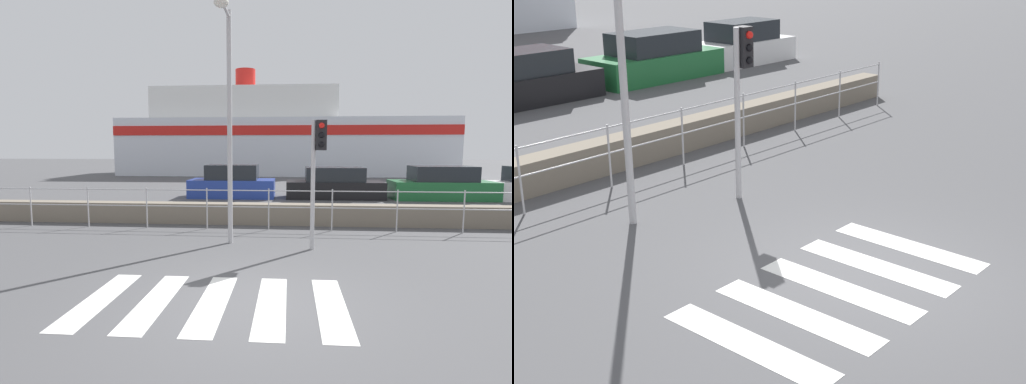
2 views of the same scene
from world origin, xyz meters
TOP-DOWN VIEW (x-y plane):
  - ground_plane at (0.00, 0.00)m, footprint 160.00×160.00m
  - crosswalk at (-0.57, 0.00)m, footprint 4.05×2.40m
  - seawall at (0.00, 6.48)m, footprint 20.19×0.55m
  - harbor_fence at (0.00, 5.60)m, footprint 18.21×0.04m
  - traffic_light_far at (1.23, 3.40)m, footprint 0.34×0.32m
  - streetlamp at (-0.87, 3.63)m, footprint 0.32×1.35m
  - ferry_boat at (-0.69, 30.88)m, footprint 28.66×7.41m
  - parked_car_blue at (-2.16, 13.27)m, footprint 4.09×1.85m
  - parked_car_black at (2.72, 13.27)m, footprint 4.52×1.78m
  - parked_car_green at (7.65, 13.27)m, footprint 4.57×1.89m

SIDE VIEW (x-z plane):
  - ground_plane at x=0.00m, z-range 0.00..0.00m
  - crosswalk at x=-0.57m, z-range 0.00..0.01m
  - seawall at x=0.00m, z-range 0.00..0.64m
  - parked_car_black at x=2.72m, z-range -0.11..1.36m
  - parked_car_green at x=7.65m, z-range -0.11..1.43m
  - parked_car_blue at x=-2.16m, z-range -0.12..1.46m
  - harbor_fence at x=0.00m, z-range 0.19..1.39m
  - traffic_light_far at x=1.23m, z-range 0.70..3.70m
  - ferry_boat at x=-0.69m, z-range -1.47..7.96m
  - streetlamp at x=-0.87m, z-range 0.73..6.34m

